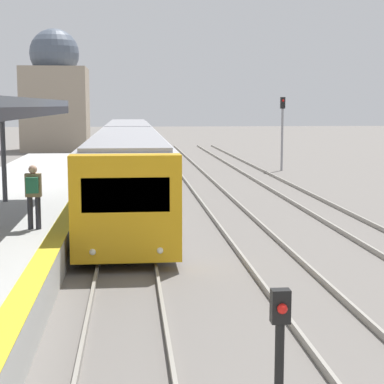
% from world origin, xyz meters
% --- Properties ---
extents(person_on_platform, '(0.40, 0.40, 1.66)m').
position_xyz_m(person_on_platform, '(-2.37, 13.23, 1.84)').
color(person_on_platform, '#2D2D33').
rests_on(person_on_platform, station_platform).
extents(train_near, '(2.70, 34.18, 2.99)m').
position_xyz_m(train_near, '(0.00, 28.86, 1.66)').
color(train_near, gold).
rests_on(train_near, ground_plane).
extents(signal_post_near, '(0.20, 0.21, 2.13)m').
position_xyz_m(signal_post_near, '(1.67, 3.00, 1.31)').
color(signal_post_near, black).
rests_on(signal_post_near, ground_plane).
extents(signal_mast_far, '(0.28, 0.29, 4.54)m').
position_xyz_m(signal_mast_far, '(9.51, 35.71, 2.89)').
color(signal_mast_far, gray).
rests_on(signal_mast_far, ground_plane).
extents(distant_domed_building, '(5.67, 5.67, 10.76)m').
position_xyz_m(distant_domed_building, '(-6.46, 55.39, 4.95)').
color(distant_domed_building, gray).
rests_on(distant_domed_building, ground_plane).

